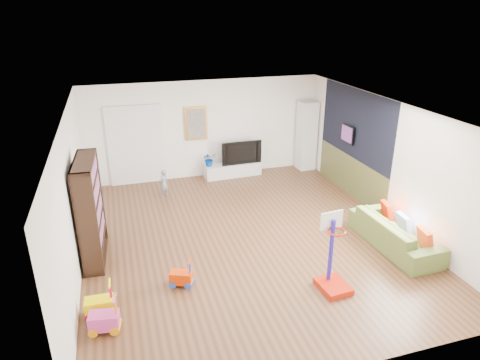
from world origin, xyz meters
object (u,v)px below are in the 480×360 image
object	(u,v)px
media_console	(233,170)
sofa	(395,233)
bookshelf	(91,211)
basketball_hoop	(336,254)

from	to	relation	value
media_console	sofa	size ratio (longest dim) A/B	0.77
media_console	sofa	distance (m)	5.09
bookshelf	media_console	bearing A→B (deg)	45.57
sofa	basketball_hoop	xyz separation A→B (m)	(-1.84, -0.91, 0.39)
basketball_hoop	sofa	bearing A→B (deg)	21.26
media_console	sofa	xyz separation A→B (m)	(2.04, -4.66, 0.12)
media_console	basketball_hoop	bearing A→B (deg)	-90.95
sofa	basketball_hoop	world-z (taller)	basketball_hoop
media_console	basketball_hoop	size ratio (longest dim) A/B	1.16
sofa	bookshelf	bearing A→B (deg)	75.03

